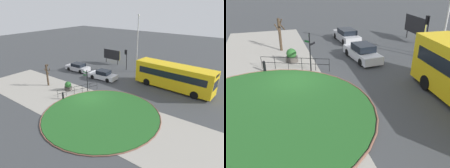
# 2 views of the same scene
# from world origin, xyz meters

# --- Properties ---
(ground) EXTENTS (120.00, 120.00, 0.00)m
(ground) POSITION_xyz_m (0.00, 0.00, 0.00)
(ground) COLOR #3D3F42
(sidewalk_paving) EXTENTS (32.00, 8.08, 0.02)m
(sidewalk_paving) POSITION_xyz_m (0.00, -1.96, 0.01)
(sidewalk_paving) COLOR #9E998E
(sidewalk_paving) RESTS_ON ground
(grass_island) EXTENTS (12.11, 12.11, 0.10)m
(grass_island) POSITION_xyz_m (3.81, -2.14, 0.05)
(grass_island) COLOR #235B23
(grass_island) RESTS_ON ground
(grass_kerb_ring) EXTENTS (12.42, 12.42, 0.11)m
(grass_kerb_ring) POSITION_xyz_m (3.81, -2.14, 0.06)
(grass_kerb_ring) COLOR brown
(grass_kerb_ring) RESTS_ON ground
(signpost_directional) EXTENTS (0.76, 0.82, 3.04)m
(signpost_directional) POSITION_xyz_m (-1.55, 1.41, 1.77)
(signpost_directional) COLOR black
(signpost_directional) RESTS_ON ground
(bollard_foreground) EXTENTS (0.21, 0.21, 0.92)m
(bollard_foreground) POSITION_xyz_m (-2.30, -2.08, 0.47)
(bollard_foreground) COLOR black
(bollard_foreground) RESTS_ON ground
(railing_grass_edge) EXTENTS (2.09, 5.06, 1.03)m
(railing_grass_edge) POSITION_xyz_m (-2.03, 0.24, 0.66)
(railing_grass_edge) COLOR black
(railing_grass_edge) RESTS_ON ground
(bus_yellow) EXTENTS (10.65, 3.18, 3.36)m
(bus_yellow) POSITION_xyz_m (7.20, 9.00, 1.80)
(bus_yellow) COLOR yellow
(bus_yellow) RESTS_ON ground
(car_near_lane) EXTENTS (4.40, 1.99, 1.37)m
(car_near_lane) POSITION_xyz_m (-8.79, 6.72, 0.65)
(car_near_lane) COLOR #B7B7BC
(car_near_lane) RESTS_ON ground
(car_far_lane) EXTENTS (4.57, 2.11, 1.45)m
(car_far_lane) POSITION_xyz_m (-2.77, 6.19, 0.66)
(car_far_lane) COLOR silver
(car_far_lane) RESTS_ON ground
(traffic_light_near) EXTENTS (0.49, 0.28, 3.53)m
(traffic_light_near) POSITION_xyz_m (-2.54, 12.19, 2.60)
(traffic_light_near) COLOR black
(traffic_light_near) RESTS_ON ground
(lamppost_tall) EXTENTS (0.32, 0.32, 9.32)m
(lamppost_tall) POSITION_xyz_m (-0.55, 12.48, 4.96)
(lamppost_tall) COLOR #B7B7BC
(lamppost_tall) RESTS_ON ground
(billboard_left) EXTENTS (3.78, 0.17, 2.67)m
(billboard_left) POSITION_xyz_m (-6.87, 13.91, 1.71)
(billboard_left) COLOR black
(billboard_left) RESTS_ON ground
(planter_near_signpost) EXTENTS (1.00, 1.00, 1.19)m
(planter_near_signpost) POSITION_xyz_m (-3.92, 0.19, 0.53)
(planter_near_signpost) COLOR #47423D
(planter_near_signpost) RESTS_ON ground
(street_tree_bare) EXTENTS (0.91, 1.00, 3.11)m
(street_tree_bare) POSITION_xyz_m (-7.39, -0.43, 1.68)
(street_tree_bare) COLOR #423323
(street_tree_bare) RESTS_ON ground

